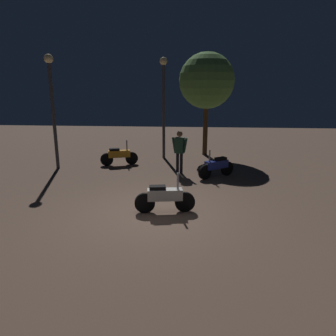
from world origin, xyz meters
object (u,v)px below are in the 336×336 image
at_px(streetlamp_near, 164,95).
at_px(streetlamp_far, 52,97).
at_px(motorcycle_blue_parked_left, 217,166).
at_px(person_rider_beside, 180,148).
at_px(motorcycle_white_foreground, 165,197).
at_px(motorcycle_orange_parked_right, 119,155).

distance_m(streetlamp_near, streetlamp_far, 4.96).
relative_size(motorcycle_blue_parked_left, streetlamp_near, 0.30).
relative_size(person_rider_beside, streetlamp_far, 0.37).
bearing_deg(streetlamp_near, streetlamp_far, -150.14).
bearing_deg(streetlamp_far, motorcycle_white_foreground, -41.83).
distance_m(motorcycle_orange_parked_right, streetlamp_near, 3.57).
relative_size(motorcycle_blue_parked_left, motorcycle_orange_parked_right, 0.86).
bearing_deg(streetlamp_far, streetlamp_near, 29.86).
relative_size(motorcycle_orange_parked_right, streetlamp_far, 0.35).
bearing_deg(motorcycle_blue_parked_left, streetlamp_far, -44.09).
bearing_deg(person_rider_beside, streetlamp_near, -144.39).
relative_size(motorcycle_blue_parked_left, person_rider_beside, 0.81).
distance_m(motorcycle_blue_parked_left, person_rider_beside, 1.62).
relative_size(motorcycle_white_foreground, streetlamp_far, 0.36).
bearing_deg(motorcycle_white_foreground, person_rider_beside, 78.24).
height_order(motorcycle_white_foreground, motorcycle_blue_parked_left, same).
xyz_separation_m(motorcycle_white_foreground, motorcycle_orange_parked_right, (-2.53, 5.29, 0.00)).
relative_size(motorcycle_white_foreground, motorcycle_orange_parked_right, 1.03).
relative_size(person_rider_beside, streetlamp_near, 0.36).
height_order(motorcycle_orange_parked_right, streetlamp_far, streetlamp_far).
relative_size(motorcycle_orange_parked_right, person_rider_beside, 0.94).
distance_m(motorcycle_white_foreground, motorcycle_blue_parked_left, 3.99).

